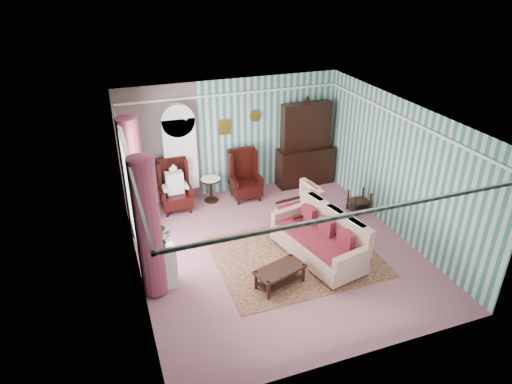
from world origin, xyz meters
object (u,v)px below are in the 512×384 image
object	(u,v)px
bookcase	(181,159)
coffee_table	(280,277)
wingback_right	(245,175)
nest_table	(359,201)
plant_stand	(161,268)
sofa	(318,236)
wingback_left	(175,186)
floral_armchair	(298,210)
seated_woman	(175,188)
round_side_table	(211,190)
dresser_hutch	(306,142)

from	to	relation	value
bookcase	coffee_table	bearing A→B (deg)	-75.68
wingback_right	nest_table	bearing A→B (deg)	-33.75
wingback_right	plant_stand	xyz separation A→B (m)	(-2.55, -2.75, -0.22)
plant_stand	sofa	world-z (taller)	sofa
wingback_left	floral_armchair	size ratio (longest dim) A/B	1.23
bookcase	sofa	bearing A→B (deg)	-58.69
floral_armchair	coffee_table	distance (m)	2.00
seated_woman	sofa	bearing A→B (deg)	-52.27
wingback_left	wingback_right	distance (m)	1.75
round_side_table	sofa	world-z (taller)	sofa
sofa	bookcase	bearing A→B (deg)	19.01
wingback_left	seated_woman	world-z (taller)	wingback_left
dresser_hutch	plant_stand	distance (m)	5.31
seated_woman	round_side_table	size ratio (longest dim) A/B	1.97
dresser_hutch	wingback_left	world-z (taller)	dresser_hutch
bookcase	wingback_left	bearing A→B (deg)	-122.66
nest_table	wingback_right	bearing A→B (deg)	146.25
wingback_left	sofa	xyz separation A→B (m)	(2.28, -2.94, -0.10)
floral_armchair	nest_table	bearing A→B (deg)	-88.03
dresser_hutch	round_side_table	size ratio (longest dim) A/B	3.93
wingback_right	sofa	distance (m)	2.99
seated_woman	wingback_right	bearing A→B (deg)	0.00
round_side_table	wingback_right	bearing A→B (deg)	-10.01
wingback_left	coffee_table	xyz separation A→B (m)	(1.24, -3.48, -0.43)
floral_armchair	dresser_hutch	bearing A→B (deg)	-36.40
sofa	floral_armchair	size ratio (longest dim) A/B	2.05
seated_woman	floral_armchair	world-z (taller)	seated_woman
coffee_table	wingback_right	bearing A→B (deg)	81.65
wingback_left	nest_table	distance (m)	4.37
seated_woman	nest_table	size ratio (longest dim) A/B	2.19
wingback_left	dresser_hutch	bearing A→B (deg)	4.41
sofa	nest_table	bearing A→B (deg)	-64.42
dresser_hutch	nest_table	xyz separation A→B (m)	(0.57, -1.82, -0.91)
bookcase	nest_table	xyz separation A→B (m)	(3.82, -1.94, -0.85)
wingback_right	coffee_table	world-z (taller)	wingback_right
plant_stand	coffee_table	distance (m)	2.18
plant_stand	sofa	size ratio (longest dim) A/B	0.38
round_side_table	sofa	distance (m)	3.39
seated_woman	plant_stand	xyz separation A→B (m)	(-0.80, -2.75, -0.19)
bookcase	floral_armchair	distance (m)	3.13
round_side_table	plant_stand	xyz separation A→B (m)	(-1.70, -2.90, 0.10)
wingback_left	coffee_table	bearing A→B (deg)	-70.43
bookcase	seated_woman	distance (m)	0.70
seated_woman	floral_armchair	xyz separation A→B (m)	(2.35, -1.85, -0.08)
sofa	floral_armchair	bearing A→B (deg)	-15.83
plant_stand	sofa	distance (m)	3.09
bookcase	seated_woman	bearing A→B (deg)	-122.66
wingback_right	round_side_table	size ratio (longest dim) A/B	2.08
coffee_table	floral_armchair	bearing A→B (deg)	55.95
seated_woman	coffee_table	bearing A→B (deg)	-70.43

